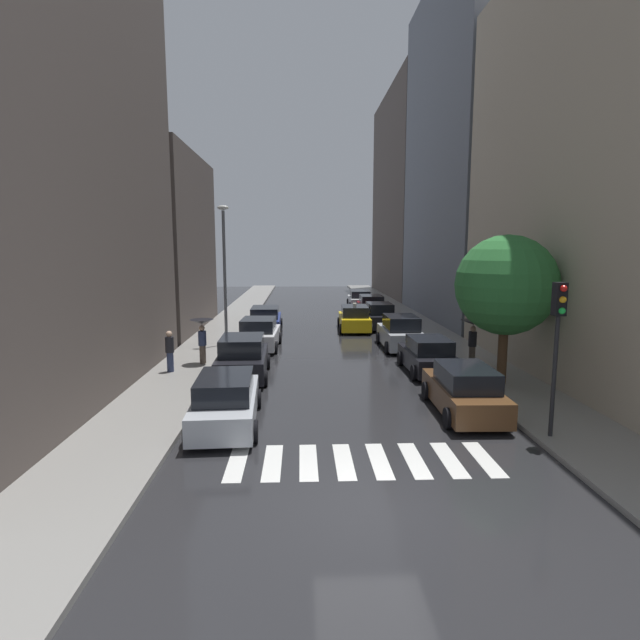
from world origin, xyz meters
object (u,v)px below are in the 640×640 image
(parked_car_right_sixth, at_px, (360,299))
(parked_car_left_second, at_px, (243,358))
(parked_car_left_third, at_px, (259,334))
(pedestrian_foreground, at_px, (473,331))
(taxi_midroad, at_px, (354,319))
(parked_car_right_fifth, at_px, (371,307))
(street_tree_right, at_px, (506,285))
(parked_car_right_fourth, at_px, (379,317))
(parked_car_left_nearest, at_px, (226,401))
(traffic_light_right_corner, at_px, (558,325))
(parked_car_right_second, at_px, (428,356))
(pedestrian_near_tree, at_px, (170,350))
(parked_car_left_fourth, at_px, (265,320))
(parked_car_right_third, at_px, (400,333))
(lamp_post_left, at_px, (225,266))
(parked_car_right_nearest, at_px, (464,391))
(pedestrian_by_kerb, at_px, (202,331))

(parked_car_right_sixth, bearing_deg, parked_car_left_second, 163.96)
(parked_car_left_third, bearing_deg, pedestrian_foreground, -113.52)
(parked_car_left_third, relative_size, taxi_midroad, 0.96)
(parked_car_right_fifth, xyz_separation_m, street_tree_right, (2.27, -20.01, 3.16))
(parked_car_right_fourth, bearing_deg, parked_car_left_third, 130.72)
(parked_car_left_nearest, relative_size, traffic_light_right_corner, 1.10)
(parked_car_right_second, height_order, parked_car_right_sixth, parked_car_right_sixth)
(taxi_midroad, distance_m, pedestrian_near_tree, 14.47)
(parked_car_left_fourth, distance_m, pedestrian_near_tree, 11.47)
(parked_car_right_second, bearing_deg, parked_car_left_second, 93.54)
(parked_car_right_third, height_order, pedestrian_foreground, pedestrian_foreground)
(parked_car_right_fourth, distance_m, traffic_light_right_corner, 20.12)
(parked_car_right_sixth, relative_size, traffic_light_right_corner, 1.11)
(lamp_post_left, bearing_deg, parked_car_right_fourth, 33.24)
(parked_car_right_third, bearing_deg, parked_car_right_fourth, 0.52)
(parked_car_left_second, bearing_deg, parked_car_right_fourth, -32.85)
(pedestrian_foreground, bearing_deg, parked_car_right_nearest, -83.93)
(parked_car_right_third, bearing_deg, taxi_midroad, 16.78)
(pedestrian_by_kerb, bearing_deg, street_tree_right, -161.70)
(parked_car_right_fifth, distance_m, pedestrian_foreground, 17.02)
(parked_car_right_fifth, xyz_separation_m, traffic_light_right_corner, (1.48, -25.49, 2.49))
(parked_car_left_nearest, distance_m, parked_car_left_second, 5.64)
(parked_car_left_second, bearing_deg, lamp_post_left, 12.41)
(parked_car_left_third, xyz_separation_m, parked_car_right_second, (7.73, -5.49, -0.05))
(parked_car_left_second, distance_m, traffic_light_right_corner, 12.14)
(parked_car_left_second, relative_size, pedestrian_by_kerb, 2.18)
(pedestrian_foreground, bearing_deg, parked_car_right_fifth, 124.52)
(parked_car_left_second, bearing_deg, pedestrian_foreground, -84.00)
(parked_car_left_third, relative_size, parked_car_right_fourth, 1.01)
(parked_car_left_second, bearing_deg, parked_car_left_fourth, -2.23)
(parked_car_right_nearest, xyz_separation_m, pedestrian_near_tree, (-10.84, 5.39, 0.32))
(pedestrian_foreground, height_order, pedestrian_by_kerb, pedestrian_foreground)
(pedestrian_by_kerb, bearing_deg, parked_car_right_sixth, -77.73)
(parked_car_right_third, distance_m, parked_car_right_fifth, 12.36)
(pedestrian_near_tree, xyz_separation_m, lamp_post_left, (1.51, 5.96, 3.32))
(pedestrian_near_tree, relative_size, street_tree_right, 0.31)
(parked_car_right_third, height_order, parked_car_right_fourth, parked_car_right_third)
(parked_car_right_third, xyz_separation_m, pedestrian_foreground, (2.35, -4.50, 0.84))
(parked_car_right_fifth, xyz_separation_m, pedestrian_foreground, (2.19, -16.86, 0.87))
(parked_car_left_second, height_order, parked_car_right_second, parked_car_left_second)
(traffic_light_right_corner, bearing_deg, pedestrian_by_kerb, 140.74)
(parked_car_left_nearest, xyz_separation_m, street_tree_right, (10.05, 3.82, 3.21))
(parked_car_left_third, relative_size, traffic_light_right_corner, 0.99)
(parked_car_left_second, xyz_separation_m, parked_car_right_second, (7.92, 0.59, -0.09))
(parked_car_right_fourth, distance_m, lamp_post_left, 11.67)
(parked_car_left_second, xyz_separation_m, pedestrian_near_tree, (-3.12, 0.55, 0.25))
(parked_car_left_nearest, relative_size, parked_car_right_third, 1.09)
(parked_car_right_fourth, bearing_deg, parked_car_left_fourth, 97.62)
(lamp_post_left, bearing_deg, traffic_light_right_corner, -51.46)
(parked_car_left_fourth, distance_m, parked_car_right_sixth, 15.05)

